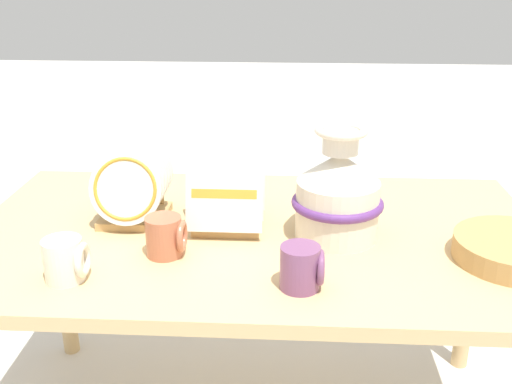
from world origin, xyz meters
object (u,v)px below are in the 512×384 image
(ceramic_vase, at_px, (338,193))
(mug_terracotta_glaze, at_px, (166,236))
(dish_rack_round_plates, at_px, (133,191))
(mug_plum_glaze, at_px, (302,267))
(mug_cream_glaze, at_px, (66,260))
(dish_rack_square_plates, at_px, (227,201))

(ceramic_vase, distance_m, mug_terracotta_glaze, 0.44)
(dish_rack_round_plates, bearing_deg, ceramic_vase, -6.94)
(mug_plum_glaze, relative_size, mug_terracotta_glaze, 1.00)
(mug_cream_glaze, xyz_separation_m, mug_plum_glaze, (0.52, -0.00, 0.00))
(ceramic_vase, height_order, dish_rack_square_plates, ceramic_vase)
(dish_rack_round_plates, height_order, mug_plum_glaze, dish_rack_round_plates)
(dish_rack_round_plates, bearing_deg, mug_terracotta_glaze, -56.64)
(ceramic_vase, distance_m, dish_rack_square_plates, 0.30)
(mug_plum_glaze, distance_m, mug_terracotta_glaze, 0.35)
(ceramic_vase, xyz_separation_m, dish_rack_square_plates, (-0.29, 0.05, -0.05))
(mug_cream_glaze, relative_size, mug_terracotta_glaze, 1.00)
(mug_cream_glaze, bearing_deg, dish_rack_round_plates, 77.91)
(mug_plum_glaze, bearing_deg, dish_rack_round_plates, 143.84)
(ceramic_vase, bearing_deg, dish_rack_round_plates, 173.06)
(mug_terracotta_glaze, bearing_deg, dish_rack_round_plates, 123.36)
(mug_plum_glaze, xyz_separation_m, mug_terracotta_glaze, (-0.33, 0.14, 0.00))
(dish_rack_square_plates, height_order, mug_terracotta_glaze, dish_rack_square_plates)
(dish_rack_square_plates, relative_size, mug_plum_glaze, 2.17)
(mug_terracotta_glaze, bearing_deg, dish_rack_square_plates, 54.17)
(mug_cream_glaze, height_order, mug_plum_glaze, same)
(dish_rack_square_plates, xyz_separation_m, mug_cream_glaze, (-0.33, -0.31, -0.02))
(dish_rack_round_plates, relative_size, mug_plum_glaze, 2.13)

